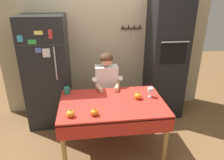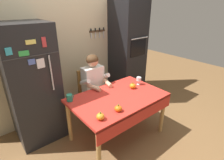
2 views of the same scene
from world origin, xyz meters
The scene contains 12 objects.
ground_plane centered at (0.00, 0.00, 0.00)m, with size 10.00×10.00×0.00m, color brown.
back_wall_assembly centered at (0.05, 1.35, 1.30)m, with size 3.70×0.13×2.60m.
refrigerator centered at (-0.95, 0.96, 0.90)m, with size 0.68×0.71×1.80m.
wall_oven centered at (1.05, 1.00, 1.05)m, with size 0.60×0.64×2.10m.
dining_table centered at (0.00, 0.08, 0.66)m, with size 1.40×0.90×0.74m.
chair_behind_person centered at (-0.01, 0.87, 0.51)m, with size 0.40×0.40×0.93m.
seated_person centered at (-0.01, 0.68, 0.74)m, with size 0.47×0.55×1.25m.
coffee_mug centered at (-0.62, 0.43, 0.79)m, with size 0.11×0.08×0.10m.
wine_glass centered at (0.55, 0.19, 0.84)m, with size 0.08×0.08×0.14m.
pumpkin_large centered at (-0.25, -0.20, 0.78)m, with size 0.10×0.10×0.10m.
pumpkin_medium centered at (-0.53, -0.20, 0.78)m, with size 0.10×0.10×0.11m.
pumpkin_small centered at (0.36, 0.15, 0.78)m, with size 0.10×0.10×0.11m.
Camera 1 is at (-0.32, -2.37, 2.10)m, focal length 33.67 mm.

